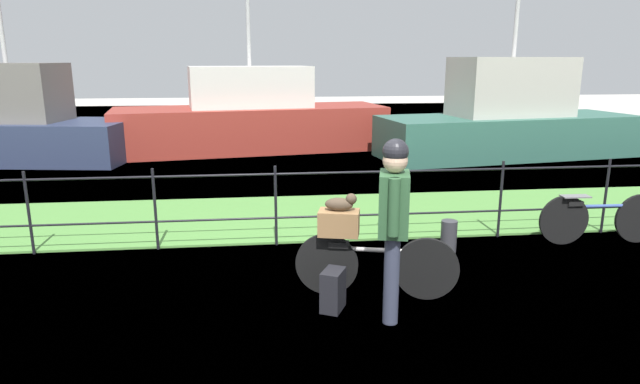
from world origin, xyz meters
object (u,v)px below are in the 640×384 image
(backpack_on_paving, at_px, (333,290))
(mooring_bollard, at_px, (449,236))
(moored_boat_mid, at_px, (251,119))
(bicycle_main, at_px, (374,265))
(bicycle_parked, at_px, (600,218))
(wooden_crate, at_px, (339,223))
(cyclist_person, at_px, (393,214))
(terrier_dog, at_px, (342,203))
(moored_boat_far, at_px, (14,127))
(moored_boat_near, at_px, (508,121))

(backpack_on_paving, bearing_deg, mooring_bollard, -23.22)
(backpack_on_paving, distance_m, moored_boat_mid, 9.66)
(backpack_on_paving, distance_m, mooring_bollard, 2.18)
(bicycle_main, height_order, bicycle_parked, bicycle_parked)
(mooring_bollard, bearing_deg, backpack_on_paving, -139.09)
(wooden_crate, relative_size, bicycle_parked, 0.24)
(mooring_bollard, bearing_deg, bicycle_main, -135.49)
(cyclist_person, distance_m, mooring_bollard, 2.16)
(terrier_dog, distance_m, moored_boat_far, 10.45)
(backpack_on_paving, distance_m, bicycle_parked, 4.02)
(terrier_dog, xyz_separation_m, mooring_bollard, (1.52, 1.10, -0.77))
(mooring_bollard, height_order, moored_boat_mid, moored_boat_mid)
(terrier_dog, height_order, moored_boat_near, moored_boat_near)
(backpack_on_paving, relative_size, moored_boat_mid, 0.06)
(terrier_dog, xyz_separation_m, moored_boat_near, (5.28, 7.59, -0.11))
(wooden_crate, height_order, bicycle_parked, wooden_crate)
(bicycle_main, bearing_deg, moored_boat_mid, 98.03)
(terrier_dog, distance_m, mooring_bollard, 2.03)
(backpack_on_paving, xyz_separation_m, moored_boat_near, (5.41, 7.93, 0.66))
(bicycle_main, bearing_deg, wooden_crate, 166.17)
(bicycle_main, relative_size, moored_boat_far, 0.29)
(moored_boat_near, bearing_deg, moored_boat_far, 176.94)
(cyclist_person, xyz_separation_m, moored_boat_near, (4.90, 8.15, -0.14))
(mooring_bollard, xyz_separation_m, moored_boat_far, (-7.97, 7.13, 0.61))
(wooden_crate, xyz_separation_m, mooring_bollard, (1.55, 1.09, -0.56))
(wooden_crate, xyz_separation_m, moored_boat_mid, (-0.97, 9.26, 0.04))
(cyclist_person, height_order, bicycle_parked, cyclist_person)
(bicycle_main, distance_m, moored_boat_far, 10.73)
(cyclist_person, xyz_separation_m, moored_boat_mid, (-1.37, 9.82, -0.20))
(bicycle_main, distance_m, cyclist_person, 0.82)
(cyclist_person, bearing_deg, backpack_on_paving, 156.21)
(bicycle_main, xyz_separation_m, moored_boat_mid, (-1.32, 9.34, 0.46))
(bicycle_parked, bearing_deg, terrier_dog, -161.56)
(moored_boat_near, bearing_deg, bicycle_parked, -104.85)
(backpack_on_paving, bearing_deg, wooden_crate, 9.22)
(wooden_crate, relative_size, mooring_bollard, 0.99)
(wooden_crate, relative_size, moored_boat_near, 0.06)
(bicycle_main, relative_size, terrier_dog, 4.95)
(moored_boat_far, bearing_deg, bicycle_parked, -34.99)
(wooden_crate, distance_m, bicycle_parked, 3.83)
(bicycle_main, height_order, terrier_dog, terrier_dog)
(wooden_crate, xyz_separation_m, backpack_on_paving, (-0.10, -0.34, -0.57))
(bicycle_main, relative_size, cyclist_person, 0.95)
(bicycle_parked, bearing_deg, cyclist_person, -151.30)
(moored_boat_mid, bearing_deg, moored_boat_near, -14.90)
(bicycle_parked, xyz_separation_m, moored_boat_near, (1.70, 6.40, 0.52))
(backpack_on_paving, distance_m, moored_boat_near, 9.62)
(wooden_crate, relative_size, backpack_on_paving, 1.00)
(backpack_on_paving, xyz_separation_m, bicycle_parked, (3.71, 1.53, 0.14))
(cyclist_person, bearing_deg, moored_boat_mid, 97.96)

